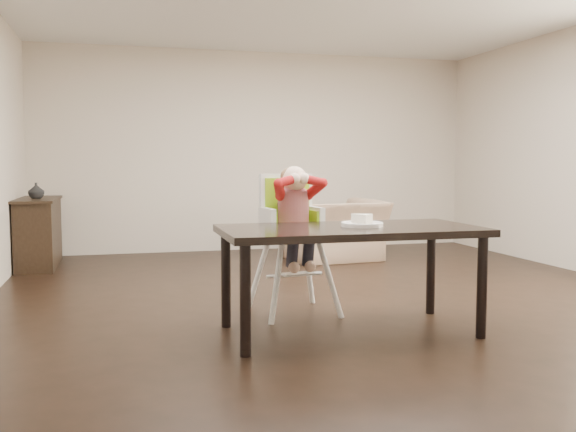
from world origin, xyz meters
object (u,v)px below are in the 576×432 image
(dining_table, at_px, (350,238))
(armchair, at_px, (333,220))
(sideboard, at_px, (39,232))
(high_chair, at_px, (292,210))

(dining_table, height_order, armchair, armchair)
(dining_table, relative_size, sideboard, 1.43)
(high_chair, height_order, armchair, high_chair)
(high_chair, bearing_deg, dining_table, -77.24)
(dining_table, height_order, sideboard, sideboard)
(dining_table, distance_m, armchair, 3.40)
(dining_table, bearing_deg, sideboard, 124.00)
(armchair, relative_size, sideboard, 0.90)
(high_chair, distance_m, armchair, 2.85)
(dining_table, bearing_deg, high_chair, 108.53)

